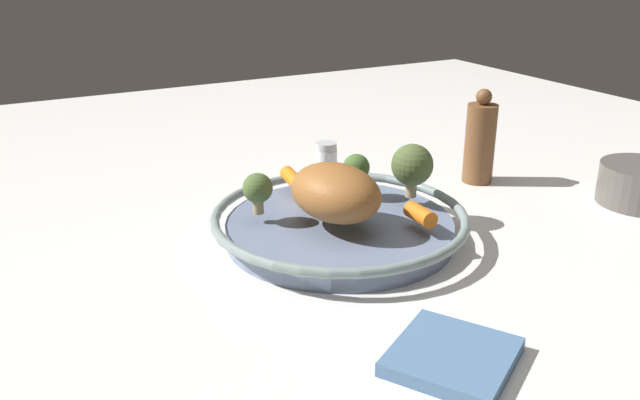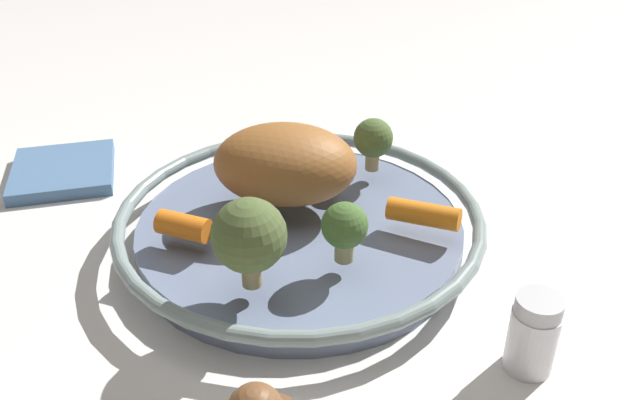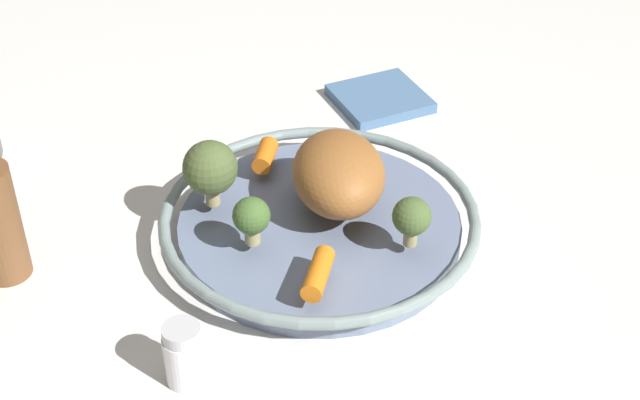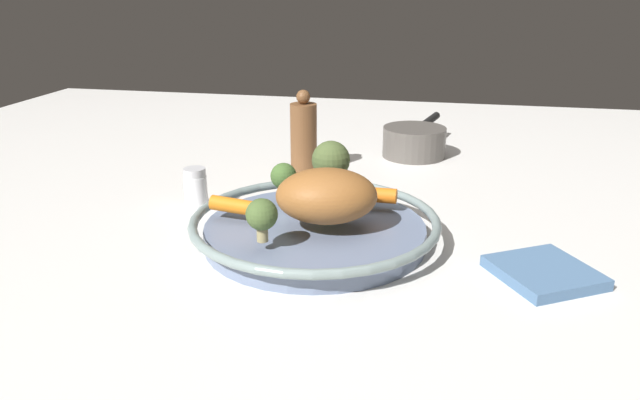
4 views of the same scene
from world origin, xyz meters
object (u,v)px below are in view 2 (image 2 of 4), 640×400
(broccoli_floret_mid, at_px, (345,227))
(baby_carrot_center, at_px, (183,226))
(serving_bowl, at_px, (300,227))
(dish_towel, at_px, (63,171))
(salt_shaker, at_px, (533,334))
(roast_chicken_piece, at_px, (285,164))
(broccoli_floret_edge, at_px, (252,237))
(broccoli_floret_small, at_px, (373,139))
(baby_carrot_back, at_px, (423,214))

(broccoli_floret_mid, bearing_deg, baby_carrot_center, 93.79)
(serving_bowl, bearing_deg, dish_towel, 80.88)
(serving_bowl, xyz_separation_m, broccoli_floret_mid, (-0.06, -0.06, 0.05))
(broccoli_floret_mid, height_order, salt_shaker, broccoli_floret_mid)
(roast_chicken_piece, height_order, broccoli_floret_edge, broccoli_floret_edge)
(roast_chicken_piece, relative_size, broccoli_floret_small, 2.43)
(roast_chicken_piece, xyz_separation_m, broccoli_floret_edge, (-0.13, -0.02, 0.01))
(broccoli_floret_edge, distance_m, salt_shaker, 0.22)
(baby_carrot_center, distance_m, dish_towel, 0.25)
(serving_bowl, distance_m, baby_carrot_center, 0.11)
(serving_bowl, height_order, dish_towel, serving_bowl)
(broccoli_floret_edge, height_order, broccoli_floret_small, broccoli_floret_edge)
(baby_carrot_center, height_order, broccoli_floret_edge, broccoli_floret_edge)
(baby_carrot_center, bearing_deg, broccoli_floret_edge, -117.65)
(salt_shaker, relative_size, dish_towel, 0.57)
(baby_carrot_back, distance_m, broccoli_floret_mid, 0.09)
(baby_carrot_back, distance_m, broccoli_floret_small, 0.11)
(broccoli_floret_small, bearing_deg, broccoli_floret_mid, -174.67)
(broccoli_floret_edge, bearing_deg, serving_bowl, 1.23)
(broccoli_floret_mid, height_order, dish_towel, broccoli_floret_mid)
(baby_carrot_back, bearing_deg, salt_shaker, -137.12)
(salt_shaker, bearing_deg, serving_bowl, 65.41)
(serving_bowl, distance_m, broccoli_floret_small, 0.12)
(roast_chicken_piece, xyz_separation_m, salt_shaker, (-0.11, -0.23, -0.04))
(roast_chicken_piece, xyz_separation_m, broccoli_floret_small, (0.08, -0.06, -0.00))
(roast_chicken_piece, xyz_separation_m, broccoli_floret_mid, (-0.08, -0.08, -0.00))
(baby_carrot_center, xyz_separation_m, broccoli_floret_mid, (0.01, -0.14, 0.02))
(baby_carrot_center, relative_size, salt_shaker, 0.71)
(broccoli_floret_small, bearing_deg, serving_bowl, 155.10)
(broccoli_floret_edge, relative_size, broccoli_floret_mid, 1.43)
(roast_chicken_piece, xyz_separation_m, baby_carrot_center, (-0.09, 0.06, -0.03))
(broccoli_floret_edge, distance_m, broccoli_floret_mid, 0.08)
(broccoli_floret_mid, relative_size, dish_towel, 0.47)
(serving_bowl, distance_m, broccoli_floret_edge, 0.13)
(broccoli_floret_edge, relative_size, dish_towel, 0.67)
(broccoli_floret_edge, bearing_deg, salt_shaker, -85.48)
(broccoli_floret_edge, xyz_separation_m, dish_towel, (0.16, 0.29, -0.08))
(baby_carrot_back, bearing_deg, broccoli_floret_edge, 138.85)
(baby_carrot_back, height_order, salt_shaker, salt_shaker)
(roast_chicken_piece, relative_size, broccoli_floret_mid, 2.53)
(baby_carrot_back, relative_size, broccoli_floret_small, 1.18)
(baby_carrot_back, bearing_deg, broccoli_floret_small, 38.21)
(serving_bowl, relative_size, broccoli_floret_edge, 4.54)
(serving_bowl, bearing_deg, broccoli_floret_small, -24.90)
(baby_carrot_center, xyz_separation_m, broccoli_floret_edge, (-0.04, -0.08, 0.03))
(broccoli_floret_mid, relative_size, salt_shaker, 0.82)
(salt_shaker, bearing_deg, baby_carrot_center, 84.75)
(baby_carrot_center, bearing_deg, broccoli_floret_small, -36.94)
(broccoli_floret_mid, bearing_deg, salt_shaker, -103.30)
(broccoli_floret_small, bearing_deg, dish_towel, 98.26)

